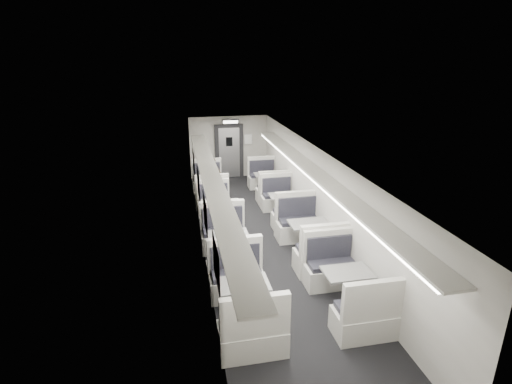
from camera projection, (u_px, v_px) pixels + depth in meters
name	position (u px, v px, depth m)	size (l,w,h in m)	color
room	(262.00, 200.00, 9.94)	(3.24, 12.24, 2.64)	black
booth_left_a	(210.00, 188.00, 13.42)	(1.05, 2.13, 1.14)	beige
booth_left_b	(217.00, 212.00, 11.41)	(0.98, 1.99, 1.06)	beige
booth_left_c	(228.00, 250.00, 9.15)	(1.12, 2.27, 1.21)	beige
booth_left_d	(244.00, 301.00, 7.25)	(1.11, 2.25, 1.20)	beige
booth_right_a	(267.00, 184.00, 13.84)	(1.03, 2.08, 1.11)	beige
booth_right_b	(284.00, 206.00, 11.83)	(1.03, 2.08, 1.11)	beige
booth_right_c	(309.00, 238.00, 9.70)	(1.15, 2.34, 1.25)	beige
booth_right_d	(346.00, 289.00, 7.65)	(1.10, 2.23, 1.19)	beige
passenger	(213.00, 181.00, 12.88)	(0.56, 0.37, 1.54)	black
window_a	(194.00, 163.00, 12.75)	(0.02, 1.18, 0.84)	black
window_b	(199.00, 184.00, 10.72)	(0.02, 1.18, 0.84)	black
window_c	(205.00, 214.00, 8.69)	(0.02, 1.18, 0.84)	black
window_d	(216.00, 264.00, 6.65)	(0.02, 1.18, 0.84)	black
luggage_rack_left	(212.00, 179.00, 9.19)	(0.46, 10.40, 0.09)	beige
luggage_rack_right	(315.00, 173.00, 9.67)	(0.46, 10.40, 0.09)	beige
vestibule_door	(229.00, 152.00, 15.48)	(1.10, 0.13, 2.10)	black
exit_sign	(230.00, 122.00, 14.62)	(0.62, 0.12, 0.16)	black
wall_notice	(248.00, 139.00, 15.46)	(0.32, 0.02, 0.40)	white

